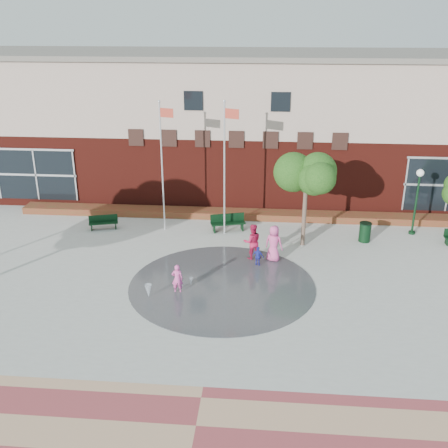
# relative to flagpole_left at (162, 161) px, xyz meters

# --- Properties ---
(ground) EXTENTS (120.00, 120.00, 0.00)m
(ground) POSITION_rel_flagpole_left_xyz_m (3.80, -9.33, -4.05)
(ground) COLOR #666056
(ground) RESTS_ON ground
(plaza_concrete) EXTENTS (46.00, 18.00, 0.01)m
(plaza_concrete) POSITION_rel_flagpole_left_xyz_m (3.80, -5.33, -4.05)
(plaza_concrete) COLOR #A8A8A0
(plaza_concrete) RESTS_ON ground
(splash_pad) EXTENTS (8.40, 8.40, 0.01)m
(splash_pad) POSITION_rel_flagpole_left_xyz_m (3.80, -6.33, -4.05)
(splash_pad) COLOR #383A3D
(splash_pad) RESTS_ON ground
(library_building) EXTENTS (44.40, 10.40, 9.20)m
(library_building) POSITION_rel_flagpole_left_xyz_m (3.80, 8.15, 0.59)
(library_building) COLOR #52150F
(library_building) RESTS_ON ground
(flower_bed) EXTENTS (26.00, 1.20, 0.40)m
(flower_bed) POSITION_rel_flagpole_left_xyz_m (3.80, 2.27, -4.05)
(flower_bed) COLOR maroon
(flower_bed) RESTS_ON ground
(flagpole_left) EXTENTS (0.83, 0.29, 7.28)m
(flagpole_left) POSITION_rel_flagpole_left_xyz_m (0.00, 0.00, 0.00)
(flagpole_left) COLOR silver
(flagpole_left) RESTS_ON ground
(flagpole_right) EXTENTS (0.85, 0.42, 7.37)m
(flagpole_right) POSITION_rel_flagpole_left_xyz_m (3.43, -0.25, 0.07)
(flagpole_right) COLOR silver
(flagpole_right) RESTS_ON ground
(lamp_right) EXTENTS (0.40, 0.40, 3.74)m
(lamp_right) POSITION_rel_flagpole_left_xyz_m (13.82, 0.55, -1.73)
(lamp_right) COLOR black
(lamp_right) RESTS_ON ground
(bench_left) EXTENTS (1.67, 0.88, 0.81)m
(bench_left) POSITION_rel_flagpole_left_xyz_m (-3.52, -0.24, -3.79)
(bench_left) COLOR black
(bench_left) RESTS_ON ground
(bench_mid) EXTENTS (2.01, 1.06, 0.98)m
(bench_mid) POSITION_rel_flagpole_left_xyz_m (3.56, 0.11, -3.74)
(bench_mid) COLOR black
(bench_mid) RESTS_ON ground
(trash_can) EXTENTS (0.66, 0.66, 1.08)m
(trash_can) POSITION_rel_flagpole_left_xyz_m (11.00, -0.73, -3.50)
(trash_can) COLOR black
(trash_can) RESTS_ON ground
(tree_mid) EXTENTS (3.09, 3.09, 5.22)m
(tree_mid) POSITION_rel_flagpole_left_xyz_m (7.66, -1.49, -0.25)
(tree_mid) COLOR #4F3B30
(tree_mid) RESTS_ON ground
(water_jet_a) EXTENTS (0.31, 0.31, 0.60)m
(water_jet_a) POSITION_rel_flagpole_left_xyz_m (0.74, -7.72, -4.05)
(water_jet_a) COLOR white
(water_jet_a) RESTS_ON ground
(water_jet_b) EXTENTS (0.19, 0.19, 0.43)m
(water_jet_b) POSITION_rel_flagpole_left_xyz_m (2.42, -6.56, -4.05)
(water_jet_b) COLOR white
(water_jet_b) RESTS_ON ground
(child_splash) EXTENTS (0.51, 0.35, 1.35)m
(child_splash) POSITION_rel_flagpole_left_xyz_m (1.91, -7.12, -3.38)
(child_splash) COLOR #E850A4
(child_splash) RESTS_ON ground
(adult_red) EXTENTS (1.04, 0.89, 1.85)m
(adult_red) POSITION_rel_flagpole_left_xyz_m (5.05, -3.41, -3.13)
(adult_red) COLOR #B41841
(adult_red) RESTS_ON ground
(adult_pink) EXTENTS (1.06, 0.89, 1.84)m
(adult_pink) POSITION_rel_flagpole_left_xyz_m (6.11, -3.52, -3.13)
(adult_pink) COLOR #E04E94
(adult_pink) RESTS_ON ground
(child_blue) EXTENTS (0.64, 0.45, 1.00)m
(child_blue) POSITION_rel_flagpole_left_xyz_m (5.36, -4.19, -3.55)
(child_blue) COLOR #2930AF
(child_blue) RESTS_ON ground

